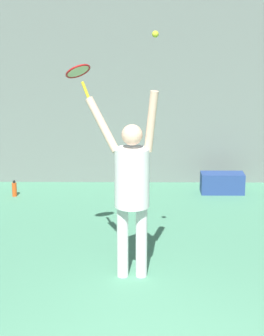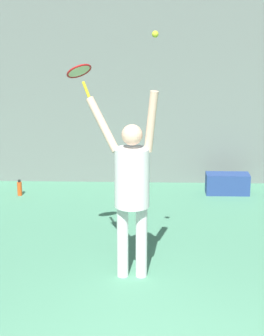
{
  "view_description": "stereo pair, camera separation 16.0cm",
  "coord_description": "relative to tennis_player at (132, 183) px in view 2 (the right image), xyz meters",
  "views": [
    {
      "loc": [
        -0.24,
        -4.02,
        2.99
      ],
      "look_at": [
        -0.31,
        2.43,
        1.29
      ],
      "focal_mm": 65.0,
      "sensor_mm": 36.0,
      "label": 1
    },
    {
      "loc": [
        -0.08,
        -4.01,
        2.99
      ],
      "look_at": [
        -0.31,
        2.43,
        1.29
      ],
      "focal_mm": 65.0,
      "sensor_mm": 36.0,
      "label": 2
    }
  ],
  "objects": [
    {
      "name": "back_wall",
      "position": [
        0.31,
        3.93,
        1.38
      ],
      "size": [
        18.0,
        0.1,
        5.0
      ],
      "color": "slate",
      "rests_on": "ground_plane"
    },
    {
      "name": "tennis_player",
      "position": [
        0.0,
        0.0,
        0.0
      ],
      "size": [
        0.84,
        0.5,
        2.15
      ],
      "color": "white",
      "rests_on": "ground_plane"
    },
    {
      "name": "tennis_racket",
      "position": [
        -0.6,
        0.39,
        1.17
      ],
      "size": [
        0.39,
        0.39,
        0.39
      ],
      "color": "yellow"
    },
    {
      "name": "tennis_ball",
      "position": [
        0.25,
        -0.06,
        1.61
      ],
      "size": [
        0.07,
        0.07,
        0.07
      ],
      "color": "#CCDB2D"
    },
    {
      "name": "water_bottle",
      "position": [
        -1.95,
        3.04,
        -1.0
      ],
      "size": [
        0.08,
        0.08,
        0.27
      ],
      "color": "#D84C19",
      "rests_on": "ground_plane"
    },
    {
      "name": "equipment_bag",
      "position": [
        1.47,
        3.26,
        -0.95
      ],
      "size": [
        0.71,
        0.32,
        0.34
      ],
      "color": "navy",
      "rests_on": "ground_plane"
    }
  ]
}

